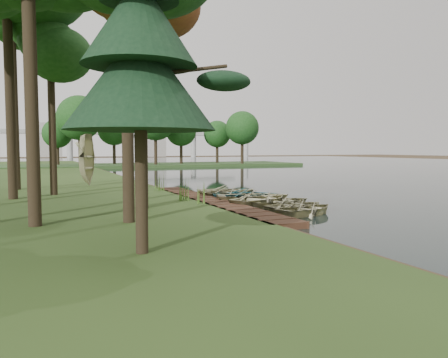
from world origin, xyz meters
name	(u,v)px	position (x,y,z in m)	size (l,w,h in m)	color
ground	(237,204)	(0.00, 0.00, 0.00)	(300.00, 300.00, 0.00)	#3D2F1D
water	(387,173)	(30.00, 20.00, 0.03)	(130.00, 200.00, 0.05)	black
boardwalk	(209,202)	(-1.60, 0.00, 0.15)	(1.60, 16.00, 0.30)	#3A2416
peninsula	(153,165)	(8.00, 50.00, 0.23)	(50.00, 14.00, 0.45)	#2B471F
far_trees	(132,127)	(4.67, 50.00, 6.43)	(45.60, 5.60, 8.80)	black
bridge	(111,136)	(12.31, 120.00, 7.08)	(95.90, 4.00, 8.60)	#A5A5A0
building_a	(150,132)	(30.00, 140.00, 9.00)	(10.00, 8.00, 18.00)	#A5A5A0
building_b	(49,140)	(-5.00, 145.00, 6.00)	(8.00, 8.00, 12.00)	#A5A5A0
rowboat_0	(307,207)	(1.07, -5.06, 0.39)	(2.33, 3.26, 0.67)	#B7B285
rowboat_1	(296,204)	(1.16, -4.09, 0.39)	(2.33, 3.26, 0.67)	#B7B285
rowboat_2	(281,200)	(1.30, -2.51, 0.41)	(2.46, 3.45, 0.71)	#B7B285
rowboat_3	(261,198)	(0.72, -1.49, 0.45)	(2.75, 3.85, 0.80)	#B7B285
rowboat_4	(253,195)	(0.85, -0.32, 0.46)	(2.84, 3.97, 0.82)	#B7B285
rowboat_5	(245,194)	(0.92, 0.81, 0.43)	(2.64, 3.70, 0.77)	#296A72
rowboat_6	(229,191)	(0.73, 2.66, 0.43)	(2.64, 3.70, 0.77)	#B7B285
rowboat_7	(226,190)	(0.87, 3.43, 0.42)	(2.56, 3.59, 0.74)	#B7B285
stored_rowboat	(88,181)	(-6.49, 11.35, 0.69)	(2.67, 3.74, 0.77)	#B7B285
tree_2	(141,11)	(-5.54, -1.90, 9.03)	(4.33, 4.33, 10.66)	black
tree_4	(50,49)	(-9.02, 5.86, 8.68)	(3.68, 3.68, 10.09)	black
tree_6	(11,11)	(-11.12, 10.31, 11.75)	(4.39, 4.39, 13.52)	black
pine_tree	(140,48)	(-7.53, -10.29, 5.49)	(3.80, 3.80, 8.25)	black
reeds_0	(200,192)	(-2.60, -1.28, 0.85)	(0.60, 0.60, 1.10)	#3F661E
reeds_1	(184,190)	(-2.97, 0.11, 0.85)	(0.60, 0.60, 1.10)	#3F661E
reeds_2	(134,184)	(-4.36, 5.71, 0.76)	(0.60, 0.60, 0.93)	#3F661E
reeds_3	(159,182)	(-2.69, 5.99, 0.87)	(0.60, 0.60, 1.15)	#3F661E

